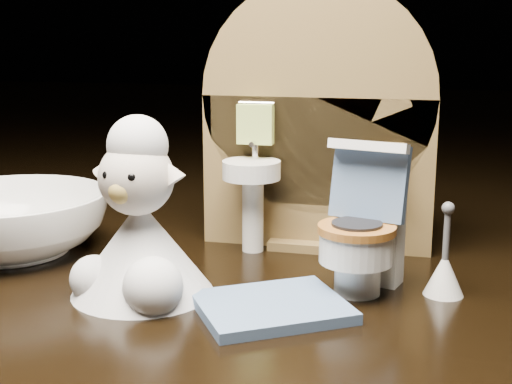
% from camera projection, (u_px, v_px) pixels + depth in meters
% --- Properties ---
extents(backdrop_panel, '(0.13, 0.05, 0.15)m').
position_uv_depth(backdrop_panel, '(316.00, 132.00, 0.40)').
color(backdrop_panel, brown).
rests_on(backdrop_panel, ground).
extents(toy_toilet, '(0.04, 0.05, 0.07)m').
position_uv_depth(toy_toilet, '(364.00, 236.00, 0.34)').
color(toy_toilet, white).
rests_on(toy_toilet, ground).
extents(bath_mat, '(0.08, 0.08, 0.00)m').
position_uv_depth(bath_mat, '(272.00, 307.00, 0.31)').
color(bath_mat, slate).
rests_on(bath_mat, ground).
extents(toilet_brush, '(0.02, 0.02, 0.04)m').
position_uv_depth(toilet_brush, '(444.00, 271.00, 0.33)').
color(toilet_brush, white).
rests_on(toilet_brush, ground).
extents(plush_lamb, '(0.07, 0.07, 0.09)m').
position_uv_depth(plush_lamb, '(139.00, 233.00, 0.33)').
color(plush_lamb, silver).
rests_on(plush_lamb, ground).
extents(ceramic_bowl, '(0.11, 0.11, 0.03)m').
position_uv_depth(ceramic_bowl, '(11.00, 223.00, 0.40)').
color(ceramic_bowl, white).
rests_on(ceramic_bowl, ground).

